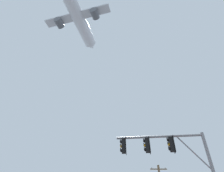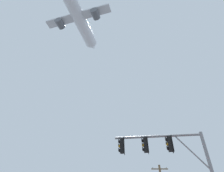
% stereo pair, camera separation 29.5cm
% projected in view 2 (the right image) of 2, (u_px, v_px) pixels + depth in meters
% --- Properties ---
extents(signal_pole_near, '(5.50, 0.95, 6.47)m').
position_uv_depth(signal_pole_near, '(171.00, 157.00, 11.21)').
color(signal_pole_near, gray).
rests_on(signal_pole_near, ground).
extents(airplane, '(18.62, 24.11, 6.65)m').
position_uv_depth(airplane, '(79.00, 18.00, 52.54)').
color(airplane, white).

